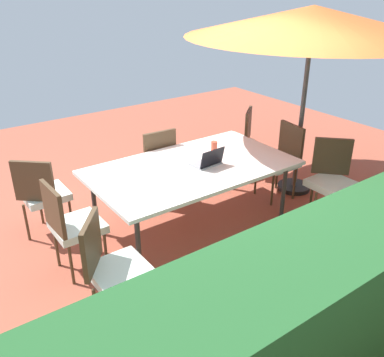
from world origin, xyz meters
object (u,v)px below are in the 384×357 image
Objects in this scene: chair_northwest at (331,177)px; chair_west at (281,157)px; chair_south at (155,160)px; chair_southwest at (237,138)px; patio_umbrella at (313,22)px; laptop at (208,162)px; cup at (214,146)px; chair_northeast at (112,265)px; dining_table at (192,169)px; chair_east at (71,223)px; chair_southeast at (42,192)px.

chair_northwest is 1.00× the size of chair_west.
chair_southwest is at bearing -175.83° from chair_south.
patio_umbrella reaches higher than chair_northwest.
laptop reaches higher than chair_west.
laptop is at bearing -163.80° from chair_northwest.
cup is at bearing -12.25° from patio_umbrella.
chair_south is at bearing 175.75° from chair_northwest.
patio_umbrella is 3.11× the size of chair_northwest.
laptop is at bearing -26.37° from chair_northeast.
chair_west is at bearing 178.39° from dining_table.
chair_south is 0.99m from laptop.
chair_south is at bearing -61.74° from chair_east.
chair_southeast is 2.04m from cup.
patio_umbrella is at bearing 178.75° from dining_table.
chair_northwest is at bearing 132.56° from cup.
chair_south is 1.00× the size of chair_southeast.
chair_northeast is at bearing 53.08° from chair_south.
chair_southwest reaches higher than cup.
chair_east is 2.82m from chair_west.
cup is at bearing -154.22° from chair_southeast.
chair_northwest and chair_south have the same top height.
chair_west is at bearing -35.94° from chair_northeast.
chair_northwest is at bearing 50.08° from chair_southwest.
chair_northeast is at bearing 30.70° from dining_table.
chair_east is at bearing 133.19° from chair_southeast.
cup is at bearing -99.10° from chair_west.
chair_northwest is 8.88× the size of cup.
laptop is at bearing 2.05° from patio_umbrella.
chair_northeast is (1.41, 0.84, -0.18)m from dining_table.
dining_table is 2.31× the size of chair_northwest.
patio_umbrella reaches higher than chair_east.
chair_east is 2.90× the size of laptop.
laptop is at bearing 43.42° from cup.
chair_southwest is at bearing -75.23° from chair_east.
chair_east is at bearing 39.77° from chair_northeast.
chair_southeast is 2.96m from chair_west.
chair_northeast and chair_southwest have the same top height.
chair_northwest and chair_west have the same top height.
chair_northeast is 1.63m from chair_southeast.
chair_northeast is at bearing 133.35° from chair_southeast.
laptop is at bearing -3.46° from chair_southwest.
laptop is at bearing -166.99° from chair_southeast.
chair_northeast is 2.20m from cup.
chair_southwest is at bearing -149.00° from dining_table.
dining_table is 6.70× the size of laptop.
chair_south reaches higher than dining_table.
patio_umbrella reaches higher than laptop.
dining_table is 1.65m from chair_northeast.
cup is (0.95, -1.03, 0.28)m from chair_northwest.
laptop is (1.24, 0.05, 0.27)m from chair_west.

